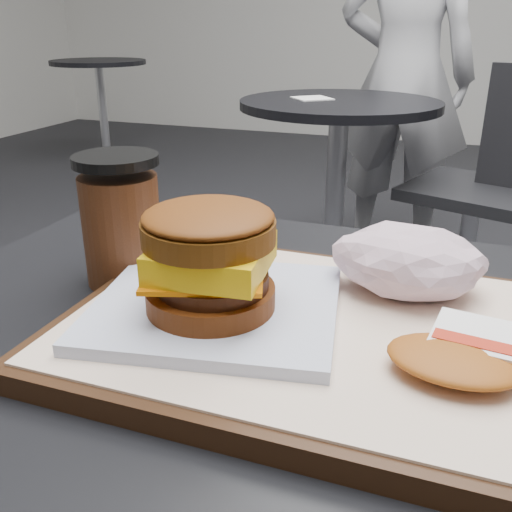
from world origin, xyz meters
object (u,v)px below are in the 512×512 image
Objects in this scene: breakfast_sandwich at (212,271)px; crumpled_wrapper at (408,261)px; coffee_cup at (121,224)px; serving_tray at (309,331)px; patron at (404,76)px; hash_brown at (480,354)px; neighbor_chair at (498,179)px; neighbor_table at (337,157)px.

breakfast_sandwich reaches higher than crumpled_wrapper.
serving_tray is at bearing -14.76° from coffee_cup.
serving_tray is at bearing 99.10° from patron.
neighbor_chair is (0.10, 1.68, -0.29)m from hash_brown.
crumpled_wrapper is 0.08× the size of patron.
patron reaches higher than serving_tray.
crumpled_wrapper is at bearing 101.01° from patron.
patron is (-0.40, 0.51, 0.28)m from neighbor_chair.
coffee_cup reaches higher than serving_tray.
serving_tray is 0.51× the size of neighbor_table.
hash_brown is at bearing -93.34° from neighbor_chair.
breakfast_sandwich is 1.69m from neighbor_table.
breakfast_sandwich is at bearing -29.90° from coffee_cup.
serving_tray is 0.43× the size of neighbor_chair.
crumpled_wrapper is at bearing 35.97° from breakfast_sandwich.
crumpled_wrapper is 2.11m from patron.
crumpled_wrapper is at bearing 51.12° from serving_tray.
neighbor_table is (-0.45, 1.65, -0.25)m from hash_brown.
hash_brown is (0.12, -0.03, 0.02)m from serving_tray.
neighbor_chair is at bearing 3.12° from neighbor_table.
neighbor_table is 0.55m from neighbor_chair.
hash_brown is 0.98× the size of crumpled_wrapper.
neighbor_chair is at bearing 84.29° from crumpled_wrapper.
coffee_cup reaches higher than hash_brown.
hash_brown is 0.08× the size of patron.
neighbor_chair reaches higher than hash_brown.
hash_brown reaches higher than neighbor_table.
breakfast_sandwich is at bearing -144.03° from crumpled_wrapper.
hash_brown is 1.71m from neighbor_chair.
hash_brown is at bearing 102.23° from patron.
crumpled_wrapper is (-0.06, 0.10, 0.02)m from hash_brown.
crumpled_wrapper is 0.14× the size of neighbor_chair.
neighbor_chair is 0.56× the size of patron.
neighbor_table is at bearing -176.88° from neighbor_chair.
coffee_cup reaches higher than neighbor_chair.
coffee_cup is at bearing 166.45° from hash_brown.
neighbor_chair reaches higher than neighbor_table.
hash_brown is at bearing -74.78° from neighbor_table.
serving_tray is 3.02× the size of crumpled_wrapper.
patron is at bearing 127.67° from neighbor_chair.
coffee_cup is 0.14× the size of neighbor_chair.
neighbor_table is (-0.33, 1.63, -0.23)m from serving_tray.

